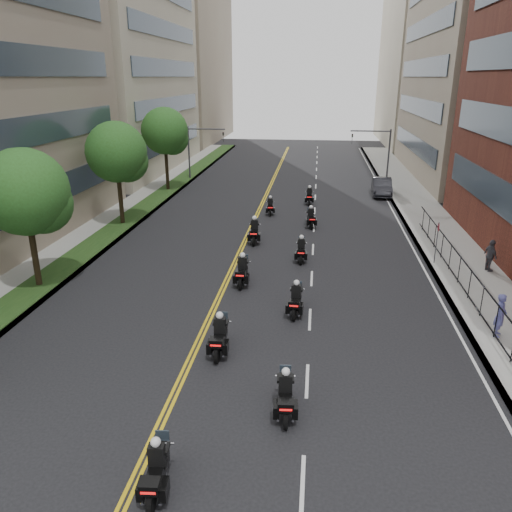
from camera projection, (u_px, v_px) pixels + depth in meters
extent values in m
plane|color=black|center=(189.00, 473.00, 14.13)|extent=(160.00, 160.00, 0.00)
cube|color=gray|center=(436.00, 231.00, 36.08)|extent=(4.00, 90.00, 0.15)
cube|color=gray|center=(118.00, 220.00, 38.82)|extent=(4.00, 90.00, 0.15)
cube|color=#143613|center=(128.00, 219.00, 38.69)|extent=(2.00, 90.00, 0.04)
cube|color=#333F4C|center=(512.00, 214.00, 27.23)|extent=(0.12, 25.80, 1.80)
cube|color=gray|center=(501.00, 31.00, 51.42)|extent=(15.00, 28.00, 30.00)
cube|color=#333F4C|center=(414.00, 143.00, 56.18)|extent=(0.12, 24.08, 1.80)
cube|color=#333F4C|center=(417.00, 107.00, 54.82)|extent=(0.12, 24.08, 1.80)
cube|color=#333F4C|center=(422.00, 68.00, 53.46)|extent=(0.12, 24.08, 1.80)
cube|color=#333F4C|center=(426.00, 27.00, 52.11)|extent=(0.12, 24.08, 1.80)
cube|color=#ADA18C|center=(436.00, 61.00, 80.11)|extent=(15.00, 28.00, 26.00)
cube|color=#333F4C|center=(32.00, 200.00, 30.41)|extent=(0.12, 25.80, 1.80)
cube|color=#333F4C|center=(22.00, 133.00, 29.05)|extent=(0.12, 25.80, 1.80)
cube|color=#333F4C|center=(10.00, 59.00, 27.70)|extent=(0.12, 25.80, 1.80)
cube|color=#ADA18C|center=(96.00, 16.00, 55.70)|extent=(16.00, 28.00, 34.00)
cube|color=#333F4C|center=(173.00, 140.00, 59.36)|extent=(0.12, 24.08, 1.80)
cube|color=#333F4C|center=(171.00, 105.00, 58.00)|extent=(0.12, 24.08, 1.80)
cube|color=#333F4C|center=(169.00, 68.00, 56.65)|extent=(0.12, 24.08, 1.80)
cube|color=#333F4C|center=(167.00, 30.00, 55.29)|extent=(0.12, 24.08, 1.80)
cube|color=gray|center=(172.00, 62.00, 85.07)|extent=(16.00, 28.00, 26.00)
cube|color=black|center=(478.00, 279.00, 23.54)|extent=(0.05, 28.00, 0.05)
cube|color=black|center=(474.00, 304.00, 23.98)|extent=(0.05, 28.00, 0.05)
cylinder|color=black|center=(33.00, 244.00, 25.79)|extent=(0.32, 0.32, 4.83)
sphere|color=#29551C|center=(25.00, 192.00, 24.86)|extent=(4.40, 4.40, 4.40)
sphere|color=#29551C|center=(42.00, 204.00, 25.40)|extent=(3.08, 3.08, 3.08)
cylinder|color=black|center=(120.00, 192.00, 36.95)|extent=(0.32, 0.32, 5.11)
sphere|color=#29551C|center=(116.00, 152.00, 35.96)|extent=(4.40, 4.40, 4.40)
sphere|color=#29551C|center=(127.00, 161.00, 36.51)|extent=(3.08, 3.08, 3.08)
cylinder|color=black|center=(167.00, 164.00, 48.11)|extent=(0.32, 0.32, 5.39)
sphere|color=#29551C|center=(165.00, 131.00, 47.07)|extent=(4.40, 4.40, 4.40)
sphere|color=#29551C|center=(172.00, 139.00, 47.63)|extent=(3.08, 3.08, 3.08)
cylinder|color=#3F3F44|center=(388.00, 157.00, 51.20)|extent=(0.18, 0.18, 5.60)
cylinder|color=#3F3F44|center=(371.00, 131.00, 50.55)|extent=(4.00, 0.14, 0.14)
imported|color=black|center=(352.00, 139.00, 51.03)|extent=(0.16, 0.20, 1.00)
cylinder|color=#3F3F44|center=(189.00, 154.00, 53.60)|extent=(0.18, 0.18, 5.60)
cylinder|color=#3F3F44|center=(206.00, 129.00, 52.49)|extent=(4.00, 0.14, 0.14)
imported|color=black|center=(223.00, 137.00, 52.55)|extent=(0.16, 0.20, 1.00)
cylinder|color=black|center=(151.00, 502.00, 12.77)|extent=(0.19, 0.67, 0.66)
cylinder|color=black|center=(164.00, 458.00, 14.24)|extent=(0.19, 0.67, 0.66)
cube|color=black|center=(157.00, 471.00, 13.41)|extent=(0.51, 1.34, 0.39)
cube|color=silver|center=(158.00, 476.00, 13.53)|extent=(0.41, 0.56, 0.29)
cube|color=black|center=(150.00, 486.00, 12.60)|extent=(0.54, 0.45, 0.31)
cube|color=red|center=(148.00, 493.00, 12.41)|extent=(0.39, 0.06, 0.07)
cube|color=black|center=(157.00, 455.00, 13.29)|extent=(0.45, 0.31, 0.60)
sphere|color=white|center=(156.00, 442.00, 13.16)|extent=(0.28, 0.28, 0.28)
cylinder|color=black|center=(285.00, 419.00, 15.85)|extent=(0.19, 0.68, 0.68)
cylinder|color=black|center=(285.00, 389.00, 17.35)|extent=(0.19, 0.68, 0.68)
cube|color=black|center=(285.00, 396.00, 16.51)|extent=(0.52, 1.37, 0.40)
cube|color=silver|center=(285.00, 401.00, 16.63)|extent=(0.42, 0.57, 0.30)
cube|color=black|center=(286.00, 405.00, 15.68)|extent=(0.55, 0.46, 0.32)
cube|color=red|center=(286.00, 410.00, 15.49)|extent=(0.40, 0.06, 0.07)
cube|color=black|center=(286.00, 383.00, 16.38)|extent=(0.46, 0.31, 0.62)
sphere|color=white|center=(286.00, 372.00, 16.25)|extent=(0.29, 0.29, 0.29)
cylinder|color=black|center=(217.00, 354.00, 19.49)|extent=(0.17, 0.72, 0.71)
cylinder|color=black|center=(223.00, 334.00, 21.06)|extent=(0.17, 0.72, 0.71)
cube|color=black|center=(220.00, 337.00, 20.18)|extent=(0.48, 1.42, 0.42)
cube|color=silver|center=(220.00, 342.00, 20.31)|extent=(0.42, 0.59, 0.31)
cube|color=black|center=(216.00, 342.00, 19.31)|extent=(0.56, 0.46, 0.33)
cube|color=red|center=(216.00, 346.00, 19.11)|extent=(0.42, 0.04, 0.07)
cube|color=black|center=(220.00, 325.00, 20.05)|extent=(0.47, 0.31, 0.65)
sphere|color=white|center=(220.00, 315.00, 19.91)|extent=(0.30, 0.30, 0.30)
cylinder|color=black|center=(294.00, 314.00, 22.87)|extent=(0.18, 0.68, 0.68)
cylinder|color=black|center=(297.00, 299.00, 24.34)|extent=(0.18, 0.68, 0.68)
cube|color=black|center=(296.00, 301.00, 23.51)|extent=(0.49, 1.36, 0.40)
cube|color=silver|center=(296.00, 305.00, 23.64)|extent=(0.41, 0.57, 0.30)
cube|color=black|center=(294.00, 304.00, 22.70)|extent=(0.54, 0.45, 0.32)
cube|color=red|center=(294.00, 306.00, 22.51)|extent=(0.40, 0.05, 0.07)
cube|color=black|center=(296.00, 291.00, 23.39)|extent=(0.45, 0.30, 0.62)
sphere|color=white|center=(297.00, 283.00, 23.26)|extent=(0.29, 0.29, 0.29)
cylinder|color=black|center=(241.00, 283.00, 26.20)|extent=(0.16, 0.72, 0.71)
cylinder|color=black|center=(244.00, 272.00, 27.77)|extent=(0.16, 0.72, 0.71)
cube|color=black|center=(243.00, 272.00, 26.88)|extent=(0.47, 1.42, 0.42)
cube|color=silver|center=(243.00, 276.00, 27.01)|extent=(0.41, 0.58, 0.31)
cube|color=black|center=(240.00, 274.00, 26.01)|extent=(0.55, 0.45, 0.34)
cube|color=red|center=(240.00, 276.00, 25.81)|extent=(0.42, 0.04, 0.07)
cube|color=black|center=(243.00, 263.00, 26.75)|extent=(0.47, 0.30, 0.65)
sphere|color=white|center=(242.00, 255.00, 26.61)|extent=(0.30, 0.30, 0.30)
cylinder|color=black|center=(301.00, 260.00, 29.69)|extent=(0.15, 0.65, 0.65)
cylinder|color=black|center=(301.00, 251.00, 31.13)|extent=(0.15, 0.65, 0.65)
cube|color=black|center=(301.00, 251.00, 30.32)|extent=(0.43, 1.30, 0.38)
cube|color=silver|center=(301.00, 254.00, 30.44)|extent=(0.37, 0.53, 0.29)
cube|color=black|center=(301.00, 252.00, 29.52)|extent=(0.51, 0.41, 0.31)
cube|color=red|center=(301.00, 253.00, 29.34)|extent=(0.38, 0.04, 0.07)
cube|color=black|center=(301.00, 243.00, 30.20)|extent=(0.43, 0.28, 0.59)
sphere|color=white|center=(302.00, 237.00, 30.08)|extent=(0.28, 0.28, 0.28)
cylinder|color=black|center=(254.00, 241.00, 32.96)|extent=(0.20, 0.75, 0.74)
cylinder|color=black|center=(255.00, 233.00, 34.59)|extent=(0.20, 0.75, 0.74)
cube|color=black|center=(254.00, 233.00, 33.67)|extent=(0.56, 1.49, 0.43)
cube|color=silver|center=(255.00, 236.00, 33.81)|extent=(0.45, 0.62, 0.33)
cube|color=black|center=(254.00, 233.00, 32.77)|extent=(0.59, 0.49, 0.35)
cube|color=red|center=(254.00, 234.00, 32.56)|extent=(0.43, 0.06, 0.08)
cube|color=black|center=(254.00, 225.00, 33.54)|extent=(0.50, 0.34, 0.67)
sphere|color=white|center=(254.00, 218.00, 33.39)|extent=(0.31, 0.31, 0.31)
cylinder|color=black|center=(312.00, 225.00, 36.56)|extent=(0.22, 0.67, 0.66)
cylinder|color=black|center=(309.00, 219.00, 38.02)|extent=(0.22, 0.67, 0.66)
cube|color=black|center=(311.00, 219.00, 37.20)|extent=(0.57, 1.35, 0.39)
cube|color=silver|center=(311.00, 221.00, 37.32)|extent=(0.43, 0.57, 0.29)
cube|color=black|center=(312.00, 219.00, 36.39)|extent=(0.55, 0.47, 0.31)
cube|color=red|center=(312.00, 220.00, 36.21)|extent=(0.39, 0.08, 0.07)
cube|color=black|center=(311.00, 212.00, 37.08)|extent=(0.46, 0.32, 0.60)
sphere|color=white|center=(311.00, 207.00, 36.95)|extent=(0.28, 0.28, 0.28)
cylinder|color=black|center=(270.00, 213.00, 40.05)|extent=(0.19, 0.63, 0.62)
cylinder|color=black|center=(270.00, 208.00, 41.41)|extent=(0.19, 0.63, 0.62)
cube|color=black|center=(270.00, 207.00, 40.64)|extent=(0.51, 1.25, 0.36)
cube|color=silver|center=(270.00, 210.00, 40.75)|extent=(0.39, 0.53, 0.27)
cube|color=black|center=(270.00, 207.00, 39.89)|extent=(0.51, 0.43, 0.29)
cube|color=red|center=(270.00, 208.00, 39.71)|extent=(0.36, 0.06, 0.06)
cube|color=black|center=(270.00, 202.00, 40.53)|extent=(0.42, 0.29, 0.56)
sphere|color=white|center=(270.00, 197.00, 40.41)|extent=(0.26, 0.26, 0.26)
cylinder|color=black|center=(309.00, 202.00, 43.27)|extent=(0.15, 0.67, 0.66)
cylinder|color=black|center=(309.00, 198.00, 44.73)|extent=(0.15, 0.67, 0.66)
cube|color=black|center=(309.00, 197.00, 43.91)|extent=(0.44, 1.33, 0.39)
cube|color=silver|center=(309.00, 199.00, 44.03)|extent=(0.38, 0.54, 0.29)
cube|color=black|center=(309.00, 196.00, 43.10)|extent=(0.52, 0.42, 0.31)
cube|color=red|center=(309.00, 197.00, 42.91)|extent=(0.39, 0.04, 0.07)
cube|color=black|center=(309.00, 191.00, 43.79)|extent=(0.44, 0.28, 0.60)
sphere|color=white|center=(310.00, 187.00, 43.66)|extent=(0.28, 0.28, 0.28)
imported|color=black|center=(382.00, 187.00, 47.04)|extent=(1.93, 4.96, 1.61)
imported|color=#535498|center=(501.00, 315.00, 21.05)|extent=(0.67, 0.81, 1.92)
imported|color=#8D524C|center=(491.00, 254.00, 28.64)|extent=(0.74, 0.88, 1.64)
imported|color=#43434B|center=(490.00, 256.00, 28.13)|extent=(0.73, 1.17, 1.85)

